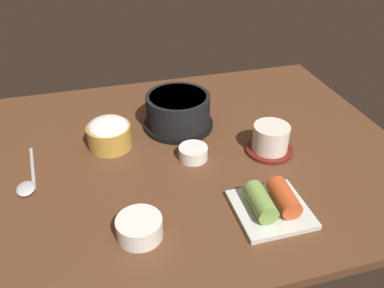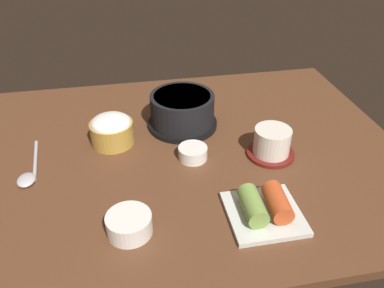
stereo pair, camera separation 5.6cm
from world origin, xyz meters
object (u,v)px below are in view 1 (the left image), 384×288
Objects in this scene: rice_bowl at (109,133)px; spoon at (28,182)px; kimchi_plate at (272,204)px; banchan_cup_center at (193,152)px; side_bowl_near at (139,227)px; tea_cup_with_saucer at (270,139)px; stone_pot at (178,111)px.

rice_bowl is 19.84cm from spoon.
rice_bowl reaches higher than kimchi_plate.
banchan_cup_center is at bearing -29.25° from rice_bowl.
kimchi_plate reaches higher than spoon.
rice_bowl is 1.55× the size of banchan_cup_center.
side_bowl_near is 27.55cm from spoon.
banchan_cup_center is 0.80× the size of side_bowl_near.
banchan_cup_center is (-17.12, 2.08, -1.67)cm from tea_cup_with_saucer.
stone_pot is at bearing 105.27° from kimchi_plate.
tea_cup_with_saucer reaches higher than spoon.
kimchi_plate is at bearing -113.85° from tea_cup_with_saucer.
banchan_cup_center is at bearing -0.42° from spoon.
stone_pot is at bearing 14.50° from rice_bowl.
stone_pot is 2.15× the size of side_bowl_near.
stone_pot is 1.73× the size of rice_bowl.
kimchi_plate is (9.29, -19.79, 0.33)cm from banchan_cup_center.
tea_cup_with_saucer reaches higher than kimchi_plate.
stone_pot reaches higher than side_bowl_near.
rice_bowl is (-17.08, -4.42, -0.70)cm from stone_pot.
kimchi_plate is at bearing -1.44° from side_bowl_near.
kimchi_plate is 0.79× the size of spoon.
tea_cup_with_saucer is 36.25cm from side_bowl_near.
spoon is (-34.29, 0.25, -0.91)cm from banchan_cup_center.
banchan_cup_center reaches higher than spoon.
side_bowl_near is at bearing -127.68° from banchan_cup_center.
side_bowl_near is (-24.10, 0.61, 0.11)cm from kimchi_plate.
kimchi_plate reaches higher than side_bowl_near.
kimchi_plate is at bearing -48.11° from rice_bowl.
banchan_cup_center is 0.48× the size of kimchi_plate.
tea_cup_with_saucer is 19.41cm from kimchi_plate.
spoon is (-19.47, 19.43, -1.35)cm from side_bowl_near.
rice_bowl is 39.41cm from kimchi_plate.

